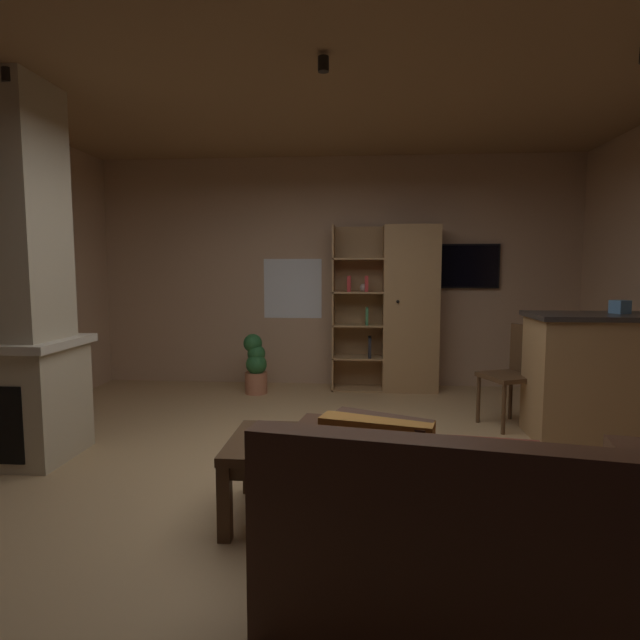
# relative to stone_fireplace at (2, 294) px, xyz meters

# --- Properties ---
(floor) EXTENTS (5.79, 5.78, 0.02)m
(floor) POSITION_rel_stone_fireplace_xyz_m (2.34, -0.19, -1.26)
(floor) COLOR tan
(floor) RESTS_ON ground
(wall_back) EXTENTS (5.91, 0.06, 2.77)m
(wall_back) POSITION_rel_stone_fireplace_xyz_m (2.34, 2.73, 0.13)
(wall_back) COLOR tan
(wall_back) RESTS_ON ground
(ceiling) EXTENTS (5.79, 5.78, 0.02)m
(ceiling) POSITION_rel_stone_fireplace_xyz_m (2.34, -0.19, 1.53)
(ceiling) COLOR #8E6B47
(window_pane_back) EXTENTS (0.71, 0.01, 0.73)m
(window_pane_back) POSITION_rel_stone_fireplace_xyz_m (1.81, 2.69, -0.06)
(window_pane_back) COLOR white
(stone_fireplace) EXTENTS (1.03, 0.76, 2.77)m
(stone_fireplace) POSITION_rel_stone_fireplace_xyz_m (0.00, 0.00, 0.00)
(stone_fireplace) COLOR #BCAD8E
(stone_fireplace) RESTS_ON ground
(bookshelf_cabinet) EXTENTS (1.23, 0.41, 1.93)m
(bookshelf_cabinet) POSITION_rel_stone_fireplace_xyz_m (3.14, 2.45, -0.29)
(bookshelf_cabinet) COLOR #A87F51
(bookshelf_cabinet) RESTS_ON ground
(kitchen_bar_counter) EXTENTS (1.45, 0.64, 1.06)m
(kitchen_bar_counter) POSITION_rel_stone_fireplace_xyz_m (4.79, 0.79, -0.72)
(kitchen_bar_counter) COLOR #A87F51
(kitchen_bar_counter) RESTS_ON ground
(tissue_box) EXTENTS (0.16, 0.16, 0.11)m
(tissue_box) POSITION_rel_stone_fireplace_xyz_m (4.79, 0.83, -0.13)
(tissue_box) COLOR #598CBF
(tissue_box) RESTS_ON kitchen_bar_counter
(leather_couch) EXTENTS (1.70, 1.10, 0.84)m
(leather_couch) POSITION_rel_stone_fireplace_xyz_m (3.05, -1.55, -0.94)
(leather_couch) COLOR #4C2D1E
(leather_couch) RESTS_ON ground
(coffee_table) EXTENTS (0.68, 0.68, 0.46)m
(coffee_table) POSITION_rel_stone_fireplace_xyz_m (2.24, -0.76, -0.87)
(coffee_table) COLOR #4C331E
(coffee_table) RESTS_ON ground
(table_book_0) EXTENTS (0.12, 0.09, 0.03)m
(table_book_0) POSITION_rel_stone_fireplace_xyz_m (2.30, -0.72, -0.77)
(table_book_0) COLOR #387247
(table_book_0) RESTS_ON coffee_table
(table_book_1) EXTENTS (0.16, 0.14, 0.02)m
(table_book_1) POSITION_rel_stone_fireplace_xyz_m (2.25, -0.69, -0.75)
(table_book_1) COLOR #B22D2D
(table_book_1) RESTS_ON coffee_table
(table_book_2) EXTENTS (0.12, 0.11, 0.02)m
(table_book_2) POSITION_rel_stone_fireplace_xyz_m (2.25, -0.73, -0.73)
(table_book_2) COLOR #B22D2D
(table_book_2) RESTS_ON coffee_table
(dining_chair) EXTENTS (0.55, 0.55, 0.92)m
(dining_chair) POSITION_rel_stone_fireplace_xyz_m (4.06, 1.12, -0.72)
(dining_chair) COLOR #4C331E
(dining_chair) RESTS_ON ground
(potted_floor_plant) EXTENTS (0.28, 0.28, 0.69)m
(potted_floor_plant) POSITION_rel_stone_fireplace_xyz_m (1.45, 2.14, -0.91)
(potted_floor_plant) COLOR #B77051
(potted_floor_plant) RESTS_ON ground
(wall_mounted_tv) EXTENTS (0.93, 0.06, 0.52)m
(wall_mounted_tv) POSITION_rel_stone_fireplace_xyz_m (3.81, 2.66, 0.21)
(wall_mounted_tv) COLOR black
(track_light_spot_0) EXTENTS (0.07, 0.07, 0.09)m
(track_light_spot_0) POSITION_rel_stone_fireplace_xyz_m (0.32, -0.26, 1.45)
(track_light_spot_0) COLOR black
(track_light_spot_1) EXTENTS (0.07, 0.07, 0.09)m
(track_light_spot_1) POSITION_rel_stone_fireplace_xyz_m (2.40, -0.28, 1.45)
(track_light_spot_1) COLOR black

